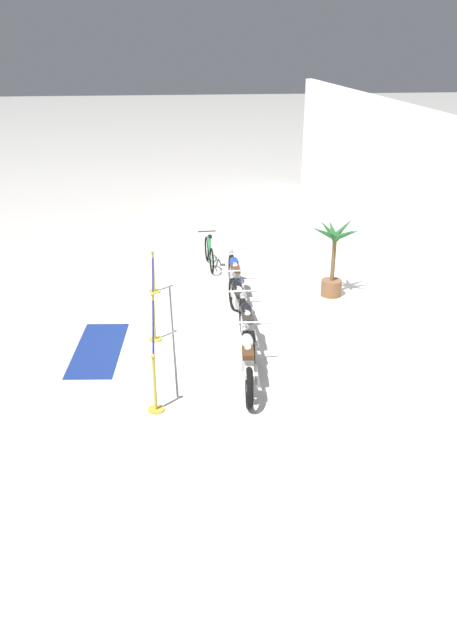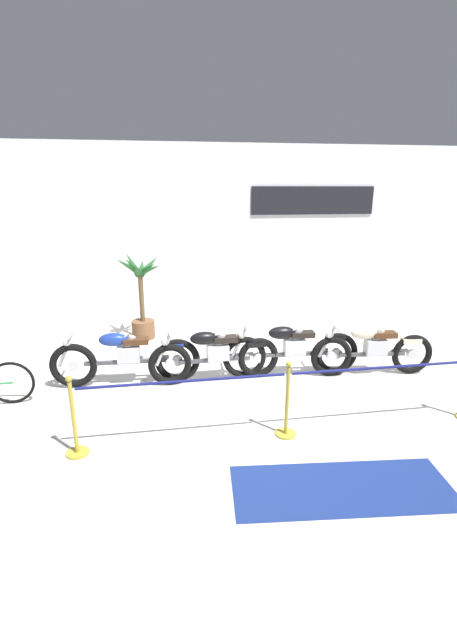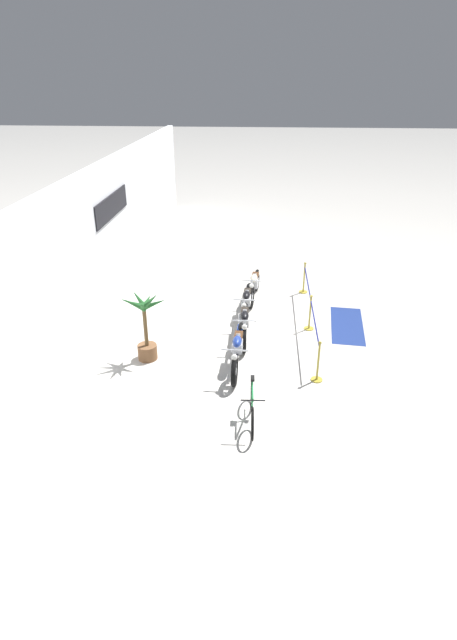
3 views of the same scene
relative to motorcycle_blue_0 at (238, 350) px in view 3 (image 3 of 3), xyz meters
The scene contains 12 objects.
ground_plane 2.30m from the motorcycle_blue_0, 19.39° to the right, with size 120.00×120.00×0.00m, color silver.
back_wall 5.13m from the motorcycle_blue_0, 64.06° to the left, with size 28.00×0.29×4.20m.
motorcycle_blue_0 is the anchor object (origin of this frame).
motorcycle_black_1 1.47m from the motorcycle_blue_0, ahead, with size 2.23×0.62×0.94m.
motorcycle_black_2 2.80m from the motorcycle_blue_0, ahead, with size 2.39×0.62×0.95m.
motorcycle_cream_3 4.21m from the motorcycle_blue_0, ahead, with size 2.16×0.62×0.94m.
bicycle 2.21m from the motorcycle_blue_0, 168.85° to the right, with size 1.70×0.48×0.94m.
potted_palm_left_of_row 2.37m from the motorcycle_blue_0, 84.74° to the left, with size 0.97×1.16×1.88m.
stanchion_far_left 2.20m from the motorcycle_blue_0, 61.02° to the right, with size 5.43×0.28×1.05m.
stanchion_mid_left 2.91m from the motorcycle_blue_0, 41.26° to the right, with size 0.28×0.28×1.05m.
stanchion_mid_right 5.22m from the motorcycle_blue_0, 21.54° to the right, with size 0.28×0.28×1.05m.
floor_banner 3.97m from the motorcycle_blue_0, 50.66° to the right, with size 2.42×0.91×0.01m, color navy.
Camera 3 is at (-12.74, 0.18, 6.55)m, focal length 28.00 mm.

